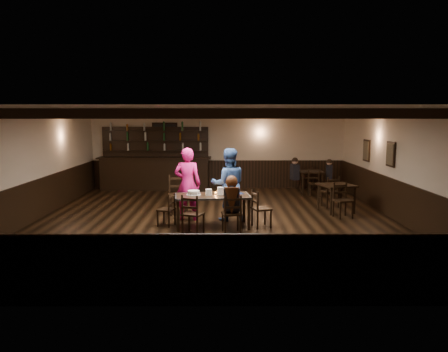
{
  "coord_description": "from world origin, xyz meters",
  "views": [
    {
      "loc": [
        0.19,
        -10.61,
        2.54
      ],
      "look_at": [
        0.2,
        0.2,
        1.08
      ],
      "focal_mm": 35.0,
      "sensor_mm": 36.0,
      "label": 1
    }
  ],
  "objects_px": {
    "woman_pink": "(188,184)",
    "man_blue": "(228,185)",
    "bar_counter": "(155,169)",
    "dining_table": "(212,198)",
    "chair_near_right": "(232,211)",
    "cake": "(194,193)",
    "chair_near_left": "(192,211)"
  },
  "relations": [
    {
      "from": "cake",
      "to": "bar_counter",
      "type": "bearing_deg",
      "value": 107.79
    },
    {
      "from": "bar_counter",
      "to": "dining_table",
      "type": "bearing_deg",
      "value": -68.18
    },
    {
      "from": "chair_near_left",
      "to": "woman_pink",
      "type": "xyz_separation_m",
      "value": [
        -0.2,
        1.39,
        0.38
      ]
    },
    {
      "from": "dining_table",
      "to": "chair_near_left",
      "type": "height_order",
      "value": "chair_near_left"
    },
    {
      "from": "chair_near_left",
      "to": "cake",
      "type": "bearing_deg",
      "value": 90.05
    },
    {
      "from": "man_blue",
      "to": "chair_near_right",
      "type": "bearing_deg",
      "value": 87.8
    },
    {
      "from": "chair_near_left",
      "to": "bar_counter",
      "type": "xyz_separation_m",
      "value": [
        -1.72,
        6.08,
        0.21
      ]
    },
    {
      "from": "chair_near_right",
      "to": "dining_table",
      "type": "bearing_deg",
      "value": 126.27
    },
    {
      "from": "chair_near_left",
      "to": "chair_near_right",
      "type": "bearing_deg",
      "value": 4.85
    },
    {
      "from": "chair_near_left",
      "to": "woman_pink",
      "type": "height_order",
      "value": "woman_pink"
    },
    {
      "from": "woman_pink",
      "to": "chair_near_left",
      "type": "bearing_deg",
      "value": 102.28
    },
    {
      "from": "dining_table",
      "to": "bar_counter",
      "type": "height_order",
      "value": "bar_counter"
    },
    {
      "from": "man_blue",
      "to": "bar_counter",
      "type": "height_order",
      "value": "bar_counter"
    },
    {
      "from": "dining_table",
      "to": "woman_pink",
      "type": "distance_m",
      "value": 0.97
    },
    {
      "from": "chair_near_left",
      "to": "cake",
      "type": "distance_m",
      "value": 0.76
    },
    {
      "from": "man_blue",
      "to": "bar_counter",
      "type": "xyz_separation_m",
      "value": [
        -2.54,
        4.73,
        -0.17
      ]
    },
    {
      "from": "dining_table",
      "to": "cake",
      "type": "height_order",
      "value": "cake"
    },
    {
      "from": "man_blue",
      "to": "cake",
      "type": "bearing_deg",
      "value": 33.04
    },
    {
      "from": "cake",
      "to": "chair_near_left",
      "type": "bearing_deg",
      "value": -89.95
    },
    {
      "from": "chair_near_right",
      "to": "cake",
      "type": "bearing_deg",
      "value": 144.36
    },
    {
      "from": "woman_pink",
      "to": "cake",
      "type": "distance_m",
      "value": 0.72
    },
    {
      "from": "chair_near_right",
      "to": "cake",
      "type": "height_order",
      "value": "chair_near_right"
    },
    {
      "from": "woman_pink",
      "to": "man_blue",
      "type": "bearing_deg",
      "value": -177.95
    },
    {
      "from": "chair_near_right",
      "to": "woman_pink",
      "type": "distance_m",
      "value": 1.75
    },
    {
      "from": "chair_near_right",
      "to": "woman_pink",
      "type": "relative_size",
      "value": 0.48
    },
    {
      "from": "dining_table",
      "to": "bar_counter",
      "type": "bearing_deg",
      "value": 111.82
    },
    {
      "from": "woman_pink",
      "to": "cake",
      "type": "bearing_deg",
      "value": 110.22
    },
    {
      "from": "woman_pink",
      "to": "man_blue",
      "type": "height_order",
      "value": "woman_pink"
    },
    {
      "from": "woman_pink",
      "to": "bar_counter",
      "type": "bearing_deg",
      "value": -67.68
    },
    {
      "from": "dining_table",
      "to": "chair_near_right",
      "type": "xyz_separation_m",
      "value": [
        0.45,
        -0.61,
        -0.18
      ]
    },
    {
      "from": "man_blue",
      "to": "bar_counter",
      "type": "relative_size",
      "value": 0.45
    },
    {
      "from": "chair_near_right",
      "to": "bar_counter",
      "type": "relative_size",
      "value": 0.22
    }
  ]
}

